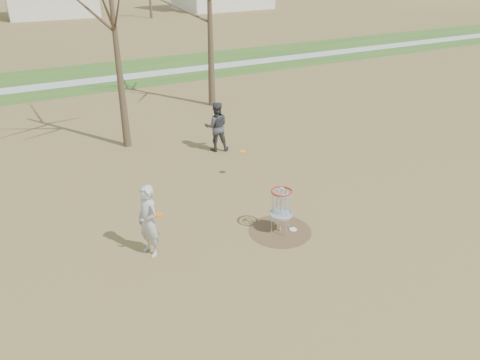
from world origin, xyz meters
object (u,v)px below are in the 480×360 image
at_px(player_standing, 148,221).
at_px(disc_golf_basket, 281,203).
at_px(disc_grounded, 293,229).
at_px(player_throwing, 216,127).

relative_size(player_standing, disc_golf_basket, 1.47).
bearing_deg(player_standing, disc_grounded, 60.69).
bearing_deg(disc_golf_basket, player_standing, 168.88).
xyz_separation_m(player_throwing, disc_golf_basket, (-1.05, -6.35, -0.08)).
xyz_separation_m(player_throwing, disc_grounded, (-0.69, -6.48, -0.97)).
bearing_deg(disc_golf_basket, player_throwing, 80.62).
relative_size(disc_grounded, disc_golf_basket, 0.16).
height_order(disc_grounded, disc_golf_basket, disc_golf_basket).
xyz_separation_m(player_standing, disc_golf_basket, (3.61, -0.71, -0.08)).
bearing_deg(player_throwing, disc_grounded, 103.59).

